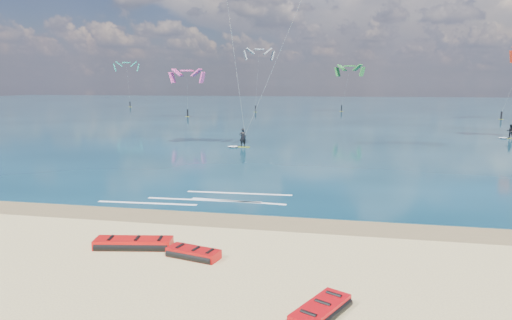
{
  "coord_description": "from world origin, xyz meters",
  "views": [
    {
      "loc": [
        7.78,
        -17.14,
        6.4
      ],
      "look_at": [
        2.87,
        8.0,
        2.07
      ],
      "focal_mm": 32.0,
      "sensor_mm": 36.0,
      "label": 1
    }
  ],
  "objects_px": {
    "packed_kite_right": "(320,317)",
    "kitesurfer_main": "(254,53)",
    "packed_kite_mid": "(194,257)",
    "packed_kite_left": "(134,248)"
  },
  "relations": [
    {
      "from": "packed_kite_right",
      "to": "kitesurfer_main",
      "type": "xyz_separation_m",
      "value": [
        -7.74,
        29.11,
        9.04
      ]
    },
    {
      "from": "packed_kite_left",
      "to": "packed_kite_right",
      "type": "height_order",
      "value": "packed_kite_left"
    },
    {
      "from": "packed_kite_mid",
      "to": "packed_kite_right",
      "type": "bearing_deg",
      "value": -21.58
    },
    {
      "from": "packed_kite_mid",
      "to": "kitesurfer_main",
      "type": "height_order",
      "value": "kitesurfer_main"
    },
    {
      "from": "packed_kite_right",
      "to": "kitesurfer_main",
      "type": "height_order",
      "value": "kitesurfer_main"
    },
    {
      "from": "packed_kite_mid",
      "to": "packed_kite_right",
      "type": "xyz_separation_m",
      "value": [
        4.87,
        -3.49,
        0.0
      ]
    },
    {
      "from": "packed_kite_right",
      "to": "kitesurfer_main",
      "type": "distance_m",
      "value": 31.45
    },
    {
      "from": "packed_kite_mid",
      "to": "packed_kite_left",
      "type": "bearing_deg",
      "value": -176.66
    },
    {
      "from": "packed_kite_left",
      "to": "kitesurfer_main",
      "type": "bearing_deg",
      "value": 80.8
    },
    {
      "from": "packed_kite_mid",
      "to": "kitesurfer_main",
      "type": "relative_size",
      "value": 0.12
    }
  ]
}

